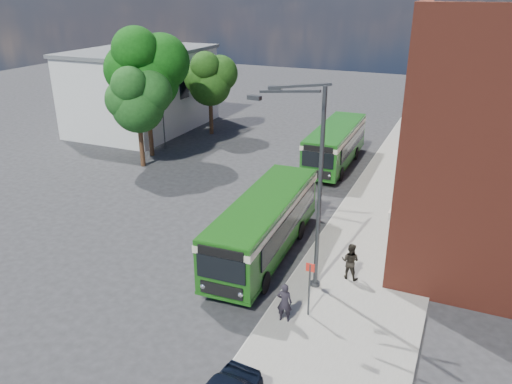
% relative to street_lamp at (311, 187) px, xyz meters
% --- Properties ---
extents(ground, '(120.00, 120.00, 0.00)m').
position_rel_street_lamp_xyz_m(ground, '(-4.84, 2.00, -4.79)').
color(ground, '#272729').
rests_on(ground, ground).
extents(pavement, '(6.00, 48.00, 0.15)m').
position_rel_street_lamp_xyz_m(pavement, '(2.16, 10.00, -4.72)').
color(pavement, gray).
rests_on(pavement, ground).
extents(kerb_line, '(0.12, 48.00, 0.01)m').
position_rel_street_lamp_xyz_m(kerb_line, '(-0.89, 10.00, -4.79)').
color(kerb_line, beige).
rests_on(kerb_line, ground).
extents(white_building, '(9.40, 13.40, 7.30)m').
position_rel_street_lamp_xyz_m(white_building, '(-22.84, 20.00, -1.13)').
color(white_building, silver).
rests_on(white_building, ground).
extents(flagpole, '(0.95, 0.10, 9.00)m').
position_rel_street_lamp_xyz_m(flagpole, '(-17.29, 15.00, 0.15)').
color(flagpole, '#36393B').
rests_on(flagpole, ground).
extents(street_lamp, '(2.96, 2.38, 9.00)m').
position_rel_street_lamp_xyz_m(street_lamp, '(0.00, 0.00, 0.00)').
color(street_lamp, '#36393B').
rests_on(street_lamp, ground).
extents(bus_stop_sign, '(0.35, 0.08, 2.52)m').
position_rel_street_lamp_xyz_m(bus_stop_sign, '(0.76, -2.20, -3.28)').
color(bus_stop_sign, '#36393B').
rests_on(bus_stop_sign, ground).
extents(bus_front, '(2.98, 10.33, 3.02)m').
position_rel_street_lamp_xyz_m(bus_front, '(-2.90, 1.92, -2.96)').
color(bus_front, '#175012').
rests_on(bus_front, ground).
extents(bus_rear, '(2.80, 9.88, 3.02)m').
position_rel_street_lamp_xyz_m(bus_rear, '(-3.29, 16.50, -2.96)').
color(bus_rear, '#195B17').
rests_on(bus_rear, ground).
extents(pedestrian_a, '(0.67, 0.51, 1.67)m').
position_rel_street_lamp_xyz_m(pedestrian_a, '(-0.00, -2.93, -3.80)').
color(pedestrian_a, black).
rests_on(pedestrian_a, pavement).
extents(pedestrian_b, '(0.90, 0.73, 1.74)m').
position_rel_street_lamp_xyz_m(pedestrian_b, '(1.61, 1.20, -3.77)').
color(pedestrian_b, black).
rests_on(pedestrian_b, pavement).
extents(tree_left, '(4.43, 4.21, 7.48)m').
position_rel_street_lamp_xyz_m(tree_left, '(-16.40, 10.61, 0.28)').
color(tree_left, '#3D2716').
rests_on(tree_left, ground).
extents(tree_mid, '(5.91, 5.62, 9.98)m').
position_rel_street_lamp_xyz_m(tree_mid, '(-17.22, 12.98, 1.99)').
color(tree_mid, '#3D2716').
rests_on(tree_mid, ground).
extents(tree_right, '(4.42, 4.20, 7.46)m').
position_rel_street_lamp_xyz_m(tree_right, '(-15.93, 20.55, 0.27)').
color(tree_right, '#3D2716').
rests_on(tree_right, ground).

